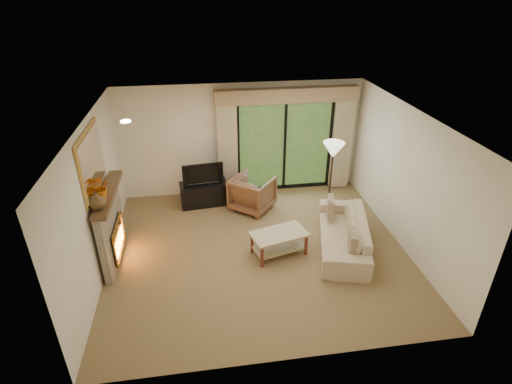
{
  "coord_description": "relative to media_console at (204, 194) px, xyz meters",
  "views": [
    {
      "loc": [
        -0.96,
        -6.09,
        4.55
      ],
      "look_at": [
        0.0,
        0.3,
        1.1
      ],
      "focal_mm": 28.0,
      "sensor_mm": 36.0,
      "label": 1
    }
  ],
  "objects": [
    {
      "name": "armchair",
      "position": [
        1.06,
        -0.37,
        0.12
      ],
      "size": [
        1.17,
        1.17,
        0.77
      ],
      "primitive_type": "imported",
      "rotation": [
        0.0,
        0.0,
        2.46
      ],
      "color": "brown",
      "rests_on": "floor"
    },
    {
      "name": "sliding_door",
      "position": [
        1.95,
        0.5,
        0.84
      ],
      "size": [
        2.26,
        0.1,
        2.16
      ],
      "primitive_type": null,
      "color": "black",
      "rests_on": "floor"
    },
    {
      "name": "cornice",
      "position": [
        1.95,
        0.41,
        2.06
      ],
      "size": [
        3.2,
        0.24,
        0.32
      ],
      "primitive_type": "cube",
      "color": "tan",
      "rests_on": "wall_back"
    },
    {
      "name": "wall_back",
      "position": [
        0.95,
        0.55,
        1.04
      ],
      "size": [
        5.0,
        0.0,
        5.0
      ],
      "primitive_type": "plane",
      "rotation": [
        1.57,
        0.0,
        0.0
      ],
      "color": "#F7E8CE",
      "rests_on": "ground"
    },
    {
      "name": "sofa",
      "position": [
        2.55,
        -2.06,
        0.05
      ],
      "size": [
        1.37,
        2.29,
        0.62
      ],
      "primitive_type": "imported",
      "rotation": [
        0.0,
        0.0,
        -1.84
      ],
      "color": "tan",
      "rests_on": "floor"
    },
    {
      "name": "coffee_table",
      "position": [
        1.31,
        -2.1,
        -0.03
      ],
      "size": [
        1.12,
        0.8,
        0.46
      ],
      "primitive_type": null,
      "rotation": [
        0.0,
        0.0,
        0.26
      ],
      "color": "tan",
      "rests_on": "floor"
    },
    {
      "name": "curtain_left",
      "position": [
        0.6,
        0.39,
        0.94
      ],
      "size": [
        0.45,
        0.18,
        2.35
      ],
      "primitive_type": "cube",
      "color": "tan",
      "rests_on": "floor"
    },
    {
      "name": "mirror",
      "position": [
        -1.77,
        -1.75,
        1.69
      ],
      "size": [
        0.07,
        1.45,
        1.02
      ],
      "primitive_type": null,
      "color": "gold",
      "rests_on": "wall_left"
    },
    {
      "name": "media_console",
      "position": [
        0.0,
        0.0,
        0.0
      ],
      "size": [
        1.09,
        0.58,
        0.52
      ],
      "primitive_type": "cube",
      "rotation": [
        0.0,
        0.0,
        0.11
      ],
      "color": "black",
      "rests_on": "floor"
    },
    {
      "name": "pillow_far",
      "position": [
        2.48,
        -1.44,
        0.27
      ],
      "size": [
        0.21,
        0.42,
        0.4
      ],
      "primitive_type": "cube",
      "rotation": [
        0.0,
        0.0,
        -0.27
      ],
      "color": "brown",
      "rests_on": "sofa"
    },
    {
      "name": "curtain_right",
      "position": [
        3.3,
        0.39,
        0.94
      ],
      "size": [
        0.45,
        0.18,
        2.35
      ],
      "primitive_type": "cube",
      "color": "tan",
      "rests_on": "floor"
    },
    {
      "name": "wall_front",
      "position": [
        0.95,
        -4.45,
        1.04
      ],
      "size": [
        5.0,
        0.0,
        5.0
      ],
      "primitive_type": "plane",
      "rotation": [
        -1.57,
        0.0,
        0.0
      ],
      "color": "#F7E8CE",
      "rests_on": "ground"
    },
    {
      "name": "fireplace",
      "position": [
        -1.68,
        -1.75,
        0.42
      ],
      "size": [
        0.24,
        1.7,
        1.37
      ],
      "primitive_type": null,
      "color": "gray",
      "rests_on": "floor"
    },
    {
      "name": "floor_lamp",
      "position": [
        2.65,
        -0.84,
        0.57
      ],
      "size": [
        0.54,
        0.54,
        1.66
      ],
      "primitive_type": null,
      "rotation": [
        0.0,
        0.0,
        0.25
      ],
      "color": "#FAF2CE",
      "rests_on": "floor"
    },
    {
      "name": "ceiling",
      "position": [
        0.95,
        -1.95,
        2.34
      ],
      "size": [
        5.5,
        5.5,
        0.0
      ],
      "primitive_type": "plane",
      "rotation": [
        3.14,
        0.0,
        0.0
      ],
      "color": "white",
      "rests_on": "ground"
    },
    {
      "name": "vase",
      "position": [
        -1.66,
        -2.32,
        1.25
      ],
      "size": [
        0.32,
        0.32,
        0.29
      ],
      "primitive_type": "imported",
      "rotation": [
        0.0,
        0.0,
        -0.19
      ],
      "color": "#4D3720",
      "rests_on": "fireplace"
    },
    {
      "name": "pillow_near",
      "position": [
        2.48,
        -2.68,
        0.28
      ],
      "size": [
        0.21,
        0.43,
        0.42
      ],
      "primitive_type": "cube",
      "rotation": [
        0.0,
        0.0,
        -0.27
      ],
      "color": "brown",
      "rests_on": "sofa"
    },
    {
      "name": "wall_left",
      "position": [
        -1.8,
        -1.95,
        1.04
      ],
      "size": [
        0.0,
        5.0,
        5.0
      ],
      "primitive_type": "plane",
      "rotation": [
        1.57,
        0.0,
        1.57
      ],
      "color": "#F7E8CE",
      "rests_on": "ground"
    },
    {
      "name": "tv",
      "position": [
        0.0,
        -0.0,
        0.52
      ],
      "size": [
        0.9,
        0.21,
        0.51
      ],
      "primitive_type": "imported",
      "rotation": [
        0.0,
        0.0,
        0.11
      ],
      "color": "black",
      "rests_on": "media_console"
    },
    {
      "name": "wall_right",
      "position": [
        3.7,
        -1.95,
        1.04
      ],
      "size": [
        0.0,
        5.0,
        5.0
      ],
      "primitive_type": "plane",
      "rotation": [
        1.57,
        0.0,
        -1.57
      ],
      "color": "#F7E8CE",
      "rests_on": "ground"
    },
    {
      "name": "branches",
      "position": [
        -1.66,
        -2.02,
        1.33
      ],
      "size": [
        0.4,
        0.35,
        0.44
      ],
      "primitive_type": "imported",
      "rotation": [
        0.0,
        0.0,
        -0.02
      ],
      "color": "#CE6410",
      "rests_on": "fireplace"
    },
    {
      "name": "floor",
      "position": [
        0.95,
        -1.95,
        -0.26
      ],
      "size": [
        5.5,
        5.5,
        0.0
      ],
      "primitive_type": "plane",
      "color": "olive",
      "rests_on": "ground"
    }
  ]
}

